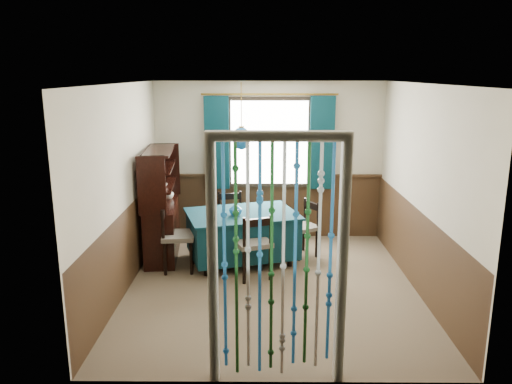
{
  "coord_description": "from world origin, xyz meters",
  "views": [
    {
      "loc": [
        -0.15,
        -5.84,
        2.63
      ],
      "look_at": [
        -0.2,
        0.57,
        1.08
      ],
      "focal_mm": 35.0,
      "sensor_mm": 36.0,
      "label": 1
    }
  ],
  "objects_px": {
    "dining_table": "(242,233)",
    "pendant_lamp": "(241,138)",
    "chair_far": "(231,218)",
    "chair_right": "(303,227)",
    "sideboard": "(161,219)",
    "bowl_shelf": "(161,186)",
    "vase_sideboard": "(168,193)",
    "vase_table": "(236,209)",
    "chair_near": "(254,244)",
    "chair_left": "(176,236)"
  },
  "relations": [
    {
      "from": "dining_table",
      "to": "pendant_lamp",
      "type": "relative_size",
      "value": 1.94
    },
    {
      "from": "chair_right",
      "to": "sideboard",
      "type": "height_order",
      "value": "sideboard"
    },
    {
      "from": "dining_table",
      "to": "vase_sideboard",
      "type": "xyz_separation_m",
      "value": [
        -1.12,
        0.51,
        0.46
      ]
    },
    {
      "from": "chair_far",
      "to": "bowl_shelf",
      "type": "distance_m",
      "value": 1.3
    },
    {
      "from": "chair_near",
      "to": "chair_left",
      "type": "bearing_deg",
      "value": 144.69
    },
    {
      "from": "dining_table",
      "to": "sideboard",
      "type": "relative_size",
      "value": 1.09
    },
    {
      "from": "vase_sideboard",
      "to": "chair_right",
      "type": "bearing_deg",
      "value": -7.38
    },
    {
      "from": "sideboard",
      "to": "bowl_shelf",
      "type": "distance_m",
      "value": 0.59
    },
    {
      "from": "chair_far",
      "to": "vase_table",
      "type": "height_order",
      "value": "vase_table"
    },
    {
      "from": "dining_table",
      "to": "vase_table",
      "type": "distance_m",
      "value": 0.41
    },
    {
      "from": "chair_far",
      "to": "bowl_shelf",
      "type": "xyz_separation_m",
      "value": [
        -0.92,
        -0.65,
        0.66
      ]
    },
    {
      "from": "chair_near",
      "to": "chair_far",
      "type": "xyz_separation_m",
      "value": [
        -0.37,
        1.23,
        -0.02
      ]
    },
    {
      "from": "sideboard",
      "to": "dining_table",
      "type": "bearing_deg",
      "value": -15.62
    },
    {
      "from": "dining_table",
      "to": "chair_right",
      "type": "relative_size",
      "value": 2.12
    },
    {
      "from": "vase_table",
      "to": "dining_table",
      "type": "bearing_deg",
      "value": 55.47
    },
    {
      "from": "vase_sideboard",
      "to": "chair_far",
      "type": "bearing_deg",
      "value": 8.29
    },
    {
      "from": "chair_far",
      "to": "bowl_shelf",
      "type": "bearing_deg",
      "value": 26.28
    },
    {
      "from": "vase_table",
      "to": "vase_sideboard",
      "type": "height_order",
      "value": "vase_sideboard"
    },
    {
      "from": "chair_right",
      "to": "vase_table",
      "type": "relative_size",
      "value": 4.79
    },
    {
      "from": "dining_table",
      "to": "vase_table",
      "type": "height_order",
      "value": "vase_table"
    },
    {
      "from": "chair_near",
      "to": "bowl_shelf",
      "type": "height_order",
      "value": "bowl_shelf"
    },
    {
      "from": "chair_near",
      "to": "bowl_shelf",
      "type": "xyz_separation_m",
      "value": [
        -1.28,
        0.58,
        0.64
      ]
    },
    {
      "from": "pendant_lamp",
      "to": "bowl_shelf",
      "type": "xyz_separation_m",
      "value": [
        -1.12,
        -0.0,
        -0.66
      ]
    },
    {
      "from": "chair_near",
      "to": "sideboard",
      "type": "distance_m",
      "value": 1.56
    },
    {
      "from": "vase_table",
      "to": "bowl_shelf",
      "type": "height_order",
      "value": "bowl_shelf"
    },
    {
      "from": "bowl_shelf",
      "to": "vase_table",
      "type": "bearing_deg",
      "value": -6.63
    },
    {
      "from": "vase_sideboard",
      "to": "pendant_lamp",
      "type": "bearing_deg",
      "value": -24.71
    },
    {
      "from": "vase_table",
      "to": "pendant_lamp",
      "type": "bearing_deg",
      "value": 55.47
    },
    {
      "from": "pendant_lamp",
      "to": "vase_table",
      "type": "xyz_separation_m",
      "value": [
        -0.08,
        -0.12,
        -0.96
      ]
    },
    {
      "from": "pendant_lamp",
      "to": "vase_sideboard",
      "type": "distance_m",
      "value": 1.51
    },
    {
      "from": "chair_right",
      "to": "chair_far",
      "type": "bearing_deg",
      "value": 39.68
    },
    {
      "from": "chair_near",
      "to": "dining_table",
      "type": "bearing_deg",
      "value": 85.38
    },
    {
      "from": "chair_near",
      "to": "chair_far",
      "type": "height_order",
      "value": "chair_near"
    },
    {
      "from": "sideboard",
      "to": "bowl_shelf",
      "type": "relative_size",
      "value": 7.75
    },
    {
      "from": "vase_table",
      "to": "chair_far",
      "type": "bearing_deg",
      "value": 98.42
    },
    {
      "from": "dining_table",
      "to": "pendant_lamp",
      "type": "xyz_separation_m",
      "value": [
        0.0,
        -0.0,
        1.35
      ]
    },
    {
      "from": "chair_right",
      "to": "bowl_shelf",
      "type": "height_order",
      "value": "bowl_shelf"
    },
    {
      "from": "chair_right",
      "to": "bowl_shelf",
      "type": "relative_size",
      "value": 4.0
    },
    {
      "from": "chair_near",
      "to": "vase_table",
      "type": "height_order",
      "value": "vase_table"
    },
    {
      "from": "dining_table",
      "to": "chair_right",
      "type": "xyz_separation_m",
      "value": [
        0.89,
        0.25,
        0.02
      ]
    },
    {
      "from": "chair_left",
      "to": "sideboard",
      "type": "xyz_separation_m",
      "value": [
        -0.3,
        0.52,
        0.08
      ]
    },
    {
      "from": "dining_table",
      "to": "chair_left",
      "type": "xyz_separation_m",
      "value": [
        -0.88,
        -0.31,
        0.06
      ]
    },
    {
      "from": "chair_far",
      "to": "vase_table",
      "type": "xyz_separation_m",
      "value": [
        0.11,
        -0.77,
        0.36
      ]
    },
    {
      "from": "chair_far",
      "to": "chair_near",
      "type": "bearing_deg",
      "value": 97.59
    },
    {
      "from": "chair_far",
      "to": "pendant_lamp",
      "type": "distance_m",
      "value": 1.48
    },
    {
      "from": "dining_table",
      "to": "sideboard",
      "type": "distance_m",
      "value": 1.2
    },
    {
      "from": "chair_near",
      "to": "vase_table",
      "type": "xyz_separation_m",
      "value": [
        -0.25,
        0.46,
        0.33
      ]
    },
    {
      "from": "chair_left",
      "to": "bowl_shelf",
      "type": "relative_size",
      "value": 4.4
    },
    {
      "from": "vase_table",
      "to": "bowl_shelf",
      "type": "relative_size",
      "value": 0.83
    },
    {
      "from": "chair_left",
      "to": "vase_sideboard",
      "type": "height_order",
      "value": "vase_sideboard"
    }
  ]
}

